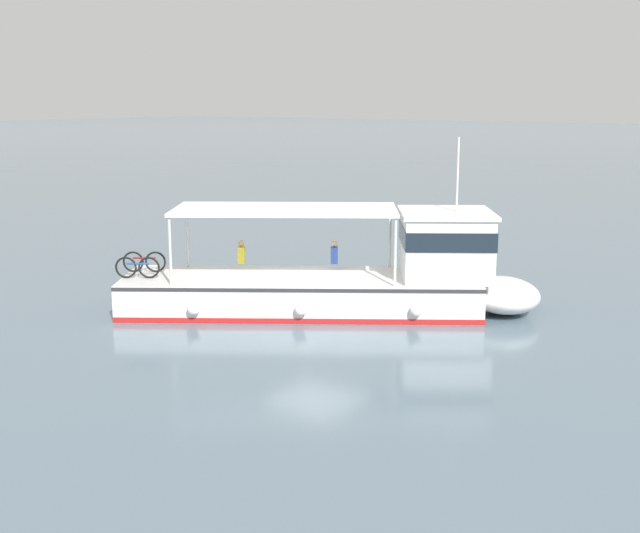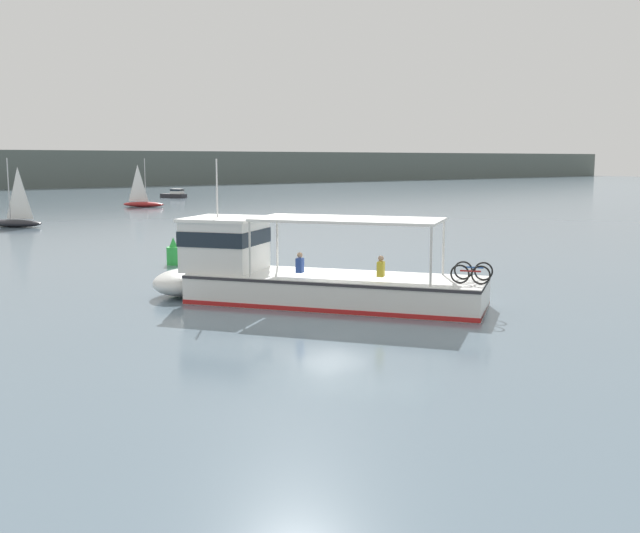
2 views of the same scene
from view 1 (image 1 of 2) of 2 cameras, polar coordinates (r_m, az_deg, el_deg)
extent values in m
plane|color=slate|center=(24.83, -0.27, -3.65)|extent=(400.00, 400.00, 0.00)
cube|color=white|center=(25.73, -1.34, -1.85)|extent=(8.78, 10.70, 1.10)
ellipsoid|color=white|center=(26.18, 12.36, -1.89)|extent=(3.67, 3.49, 1.01)
cube|color=red|center=(25.84, -1.33, -2.82)|extent=(8.82, 10.72, 0.16)
cube|color=#2D2D33|center=(25.63, -1.34, -0.83)|extent=(8.83, 10.73, 0.10)
cube|color=white|center=(25.59, 8.54, 1.38)|extent=(3.72, 3.69, 1.90)
cube|color=#19232D|center=(25.54, 8.56, 2.12)|extent=(3.79, 3.76, 0.56)
cube|color=white|center=(25.44, 8.60, 3.62)|extent=(3.94, 3.91, 0.12)
cube|color=white|center=(25.29, -2.38, 3.90)|extent=(6.24, 7.18, 0.10)
cylinder|color=silver|center=(26.78, 4.79, 2.02)|extent=(0.08, 0.08, 2.00)
cylinder|color=silver|center=(24.10, 5.15, 0.96)|extent=(0.08, 0.08, 2.00)
cylinder|color=silver|center=(27.19, -9.03, 2.06)|extent=(0.08, 0.08, 2.00)
cylinder|color=silver|center=(24.56, -10.17, 1.02)|extent=(0.08, 0.08, 2.00)
cylinder|color=silver|center=(25.35, 9.36, 6.21)|extent=(0.06, 0.06, 2.20)
sphere|color=white|center=(24.08, 6.57, -2.98)|extent=(0.36, 0.36, 0.36)
sphere|color=white|center=(24.02, -1.30, -2.95)|extent=(0.36, 0.36, 0.36)
sphere|color=white|center=(24.36, -8.62, -2.87)|extent=(0.36, 0.36, 0.36)
torus|color=black|center=(26.60, -11.14, 0.31)|extent=(0.43, 0.58, 0.66)
torus|color=black|center=(26.76, -12.60, 0.32)|extent=(0.43, 0.58, 0.66)
cylinder|color=maroon|center=(26.65, -11.88, 0.57)|extent=(0.45, 0.61, 0.06)
torus|color=black|center=(25.74, -11.57, -0.07)|extent=(0.43, 0.58, 0.66)
torus|color=black|center=(25.90, -13.07, -0.07)|extent=(0.43, 0.58, 0.66)
cylinder|color=#1E478C|center=(25.79, -12.33, 0.19)|extent=(0.45, 0.61, 0.06)
cube|color=yellow|center=(26.69, -5.37, 0.80)|extent=(0.39, 0.36, 0.52)
sphere|color=tan|center=(26.62, -5.39, 1.58)|extent=(0.20, 0.20, 0.20)
cube|color=#2D4CA5|center=(26.49, 0.98, 0.77)|extent=(0.39, 0.36, 0.52)
sphere|color=tan|center=(26.42, 0.98, 1.56)|extent=(0.20, 0.20, 0.20)
camera|label=2|loc=(51.62, -8.67, 10.02)|focal=41.97mm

